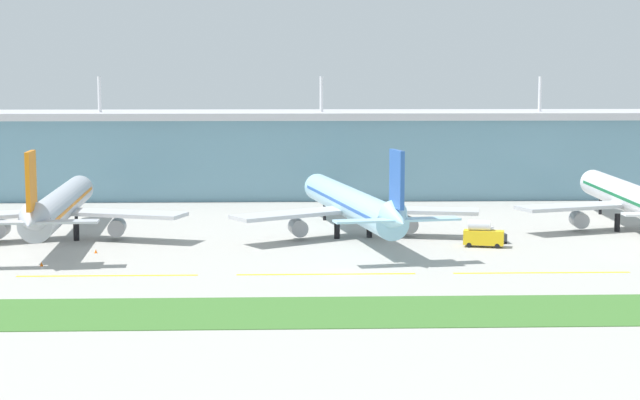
{
  "coord_description": "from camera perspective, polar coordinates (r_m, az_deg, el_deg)",
  "views": [
    {
      "loc": [
        -9.42,
        -155.11,
        30.39
      ],
      "look_at": [
        -2.59,
        38.23,
        7.0
      ],
      "focal_mm": 56.5,
      "sensor_mm": 36.0,
      "label": 1
    }
  ],
  "objects": [
    {
      "name": "airliner_middle",
      "position": [
        193.51,
        1.79,
        -0.21
      ],
      "size": [
        48.01,
        69.13,
        18.9
      ],
      "color": "#9ED1EA",
      "rests_on": "ground"
    },
    {
      "name": "safety_cone_left_wingtip",
      "position": [
        180.66,
        -12.58,
        -2.85
      ],
      "size": [
        0.56,
        0.56,
        0.7
      ],
      "primitive_type": "cone",
      "color": "orange",
      "rests_on": "ground"
    },
    {
      "name": "ground_plane",
      "position": [
        158.34,
        1.43,
        -4.17
      ],
      "size": [
        600.0,
        600.0,
        0.0
      ],
      "primitive_type": "plane",
      "color": "#A8A59E"
    },
    {
      "name": "airliner_near",
      "position": [
        196.45,
        -14.54,
        -0.33
      ],
      "size": [
        48.68,
        66.95,
        18.9
      ],
      "color": "#ADB2BC",
      "rests_on": "ground"
    },
    {
      "name": "safety_cone_nose_front",
      "position": [
        170.3,
        -15.5,
        -3.52
      ],
      "size": [
        0.56,
        0.56,
        0.7
      ],
      "primitive_type": "cone",
      "color": "orange",
      "rests_on": "ground"
    },
    {
      "name": "taxiway_stripe_mid_west",
      "position": [
        159.77,
        -11.96,
        -4.22
      ],
      "size": [
        28.0,
        0.7,
        0.04
      ],
      "primitive_type": "cube",
      "color": "yellow",
      "rests_on": "ground"
    },
    {
      "name": "taxiway_stripe_mid_east",
      "position": [
        162.48,
        12.45,
        -4.04
      ],
      "size": [
        28.0,
        0.7,
        0.04
      ],
      "primitive_type": "cube",
      "color": "yellow",
      "rests_on": "ground"
    },
    {
      "name": "terminal_building",
      "position": [
        262.91,
        0.03,
        2.7
      ],
      "size": [
        288.0,
        34.0,
        30.94
      ],
      "color": "#6693A8",
      "rests_on": "ground"
    },
    {
      "name": "grass_verge",
      "position": [
        132.6,
        2.12,
        -6.34
      ],
      "size": [
        300.0,
        18.0,
        0.1
      ],
      "primitive_type": "cube",
      "color": "#3D702D",
      "rests_on": "ground"
    },
    {
      "name": "fuel_truck",
      "position": [
        184.78,
        9.2,
        -1.95
      ],
      "size": [
        7.63,
        4.35,
        4.95
      ],
      "color": "gold",
      "rests_on": "ground"
    },
    {
      "name": "baggage_cart",
      "position": [
        192.68,
        9.36,
        -1.89
      ],
      "size": [
        3.62,
        3.96,
        2.48
      ],
      "color": "silver",
      "rests_on": "ground"
    },
    {
      "name": "airliner_far",
      "position": [
        211.09,
        17.26,
        0.07
      ],
      "size": [
        48.72,
        71.29,
        18.9
      ],
      "color": "silver",
      "rests_on": "ground"
    },
    {
      "name": "taxiway_stripe_centre",
      "position": [
        157.5,
        0.35,
        -4.22
      ],
      "size": [
        28.0,
        0.7,
        0.04
      ],
      "primitive_type": "cube",
      "color": "yellow",
      "rests_on": "ground"
    },
    {
      "name": "pushback_tug",
      "position": [
        190.65,
        10.04,
        -2.05
      ],
      "size": [
        2.66,
        4.49,
        1.85
      ],
      "color": "#333842",
      "rests_on": "ground"
    }
  ]
}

